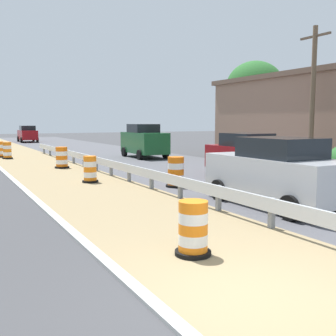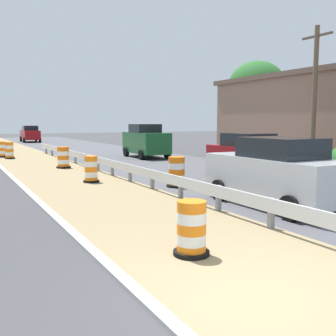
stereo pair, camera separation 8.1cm
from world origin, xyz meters
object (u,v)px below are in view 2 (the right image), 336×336
Objects in this scene: traffic_barrel_mid at (91,170)px; traffic_barrel_farther at (10,151)px; traffic_barrel_nearest at (191,231)px; car_mid_far_lane at (146,141)px; utility_pole_near at (314,96)px; traffic_barrel_close at (177,173)px; car_lead_far_lane at (277,172)px; traffic_barrel_farthest at (1,150)px; car_lead_near_lane at (30,134)px; car_trailing_near_lane at (250,155)px; traffic_barrel_far at (63,158)px.

traffic_barrel_mid is 12.49m from traffic_barrel_farther.
car_mid_far_lane is at bearing 66.97° from traffic_barrel_nearest.
utility_pole_near reaches higher than traffic_barrel_nearest.
traffic_barrel_nearest is 9.37m from traffic_barrel_mid.
traffic_barrel_close is at bearing -170.46° from utility_pole_near.
car_mid_far_lane is (3.41, 15.85, 0.13)m from car_lead_far_lane.
traffic_barrel_farthest is at bearing 103.31° from traffic_barrel_farther.
car_lead_near_lane reaches higher than traffic_barrel_close.
car_lead_far_lane reaches higher than traffic_barrel_farthest.
car_trailing_near_lane reaches higher than traffic_barrel_close.
traffic_barrel_farthest is at bearing 14.19° from car_lead_far_lane.
traffic_barrel_farthest is at bearing -117.89° from car_mid_far_lane.
traffic_barrel_close is 1.02× the size of traffic_barrel_far.
utility_pole_near is (11.20, -1.12, 3.22)m from traffic_barrel_mid.
traffic_barrel_close is 36.62m from car_lead_near_lane.
traffic_barrel_mid is at bearing 176.23° from car_lead_near_lane.
car_trailing_near_lane reaches higher than traffic_barrel_farthest.
car_lead_near_lane is at bearing 0.12° from car_lead_far_lane.
traffic_barrel_mid is at bearing 25.44° from car_lead_far_lane.
car_lead_far_lane is at bearing -76.12° from traffic_barrel_farthest.
car_lead_far_lane is at bearing -32.86° from car_trailing_near_lane.
car_lead_far_lane is (4.34, 2.39, 0.54)m from traffic_barrel_nearest.
traffic_barrel_nearest is at bearing -146.37° from utility_pole_near.
car_mid_far_lane reaches higher than car_lead_near_lane.
traffic_barrel_far is at bearing 148.99° from utility_pole_near.
traffic_barrel_farthest is 0.26× the size of car_trailing_near_lane.
traffic_barrel_mid is 0.15× the size of utility_pole_near.
traffic_barrel_nearest is 0.95× the size of traffic_barrel_mid.
traffic_barrel_mid is 11.71m from utility_pole_near.
traffic_barrel_farther is 0.24× the size of car_lead_near_lane.
car_trailing_near_lane is (6.43, -1.97, 0.48)m from traffic_barrel_mid.
traffic_barrel_far is at bearing 84.81° from traffic_barrel_nearest.
traffic_barrel_close is at bearing -179.57° from car_lead_near_lane.
traffic_barrel_farthest is 20.16m from utility_pole_near.
car_trailing_near_lane is 0.97× the size of car_mid_far_lane.
car_mid_far_lane reaches higher than traffic_barrel_farther.
car_lead_near_lane is (4.47, 43.31, 0.52)m from traffic_barrel_nearest.
traffic_barrel_mid is 0.24× the size of car_lead_far_lane.
utility_pole_near reaches higher than traffic_barrel_mid.
car_mid_far_lane is at bearing 53.31° from traffic_barrel_mid.
traffic_barrel_mid is at bearing -107.10° from car_trailing_near_lane.
car_trailing_near_lane is (3.99, 0.63, 0.45)m from traffic_barrel_close.
utility_pole_near is at bearing -165.54° from car_lead_near_lane.
utility_pole_near is at bearing 26.43° from car_mid_far_lane.
traffic_barrel_close is at bearing -74.78° from traffic_barrel_far.
utility_pole_near is (12.75, -13.52, 3.21)m from traffic_barrel_farther.
car_trailing_near_lane is 0.93× the size of car_lead_far_lane.
traffic_barrel_close is 1.03× the size of traffic_barrel_farther.
utility_pole_near is at bearing 99.94° from car_trailing_near_lane.
utility_pole_near is (7.96, 5.79, 2.71)m from car_lead_far_lane.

